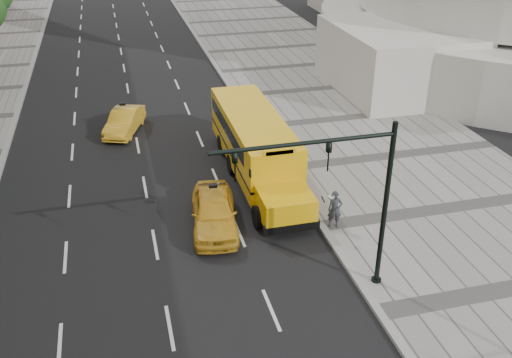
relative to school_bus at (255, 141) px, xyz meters
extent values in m
plane|color=black|center=(-4.50, -0.11, -1.76)|extent=(140.00, 140.00, 0.00)
cube|color=gray|center=(7.50, -0.11, -1.69)|extent=(12.00, 140.00, 0.15)
cube|color=gray|center=(1.50, -0.11, -1.69)|extent=(0.30, 140.00, 0.15)
cube|color=silver|center=(12.50, 9.89, 0.44)|extent=(8.00, 10.00, 4.40)
cube|color=#EBAD0B|center=(0.00, 0.31, 0.01)|extent=(2.50, 9.00, 2.45)
cube|color=#EBAD0B|center=(0.00, -5.19, -0.66)|extent=(2.20, 2.00, 1.10)
cube|color=black|center=(0.00, -6.07, -1.21)|extent=(2.38, 0.25, 0.35)
cube|color=black|center=(0.00, 0.31, -0.51)|extent=(2.52, 9.00, 0.12)
cube|color=black|center=(0.00, -4.13, 0.49)|extent=(2.05, 0.10, 0.90)
cube|color=black|center=(0.00, 0.81, 0.49)|extent=(2.52, 7.50, 0.70)
cube|color=#EBAD0B|center=(0.00, -4.14, 1.29)|extent=(1.40, 0.12, 0.28)
ellipsoid|color=silver|center=(1.52, -6.59, 0.14)|extent=(0.32, 0.32, 0.14)
cylinder|color=black|center=(1.28, -6.37, -0.06)|extent=(0.36, 0.47, 0.58)
cylinder|color=black|center=(-1.13, -4.89, -1.26)|extent=(0.30, 1.00, 1.00)
cylinder|color=black|center=(1.13, -4.89, -1.26)|extent=(0.30, 1.00, 1.00)
cylinder|color=black|center=(-1.13, 0.31, -1.26)|extent=(0.30, 1.00, 1.00)
cylinder|color=black|center=(1.13, 0.31, -1.26)|extent=(0.30, 1.00, 1.00)
cylinder|color=black|center=(-1.13, 2.81, -1.26)|extent=(0.30, 1.00, 1.00)
cylinder|color=black|center=(1.13, 2.81, -1.26)|extent=(0.30, 1.00, 1.00)
imported|color=gold|center=(-2.92, -4.47, -0.98)|extent=(2.45, 4.79, 1.56)
imported|color=gold|center=(-6.05, 6.95, -1.09)|extent=(2.73, 4.32, 1.34)
imported|color=#2C2F34|center=(1.94, -5.86, -0.79)|extent=(0.67, 0.50, 1.65)
cylinder|color=black|center=(2.10, -9.70, 1.44)|extent=(0.18, 0.18, 6.40)
cylinder|color=black|center=(2.10, -9.70, -1.64)|extent=(0.36, 0.36, 0.25)
cylinder|color=black|center=(-0.90, -9.70, 4.24)|extent=(6.00, 0.14, 0.14)
imported|color=black|center=(-0.10, -9.70, 3.69)|extent=(0.16, 0.20, 1.00)
imported|color=black|center=(-3.10, -9.70, 3.69)|extent=(0.16, 0.20, 1.00)
camera|label=1|loc=(-6.31, -24.73, 11.44)|focal=40.00mm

